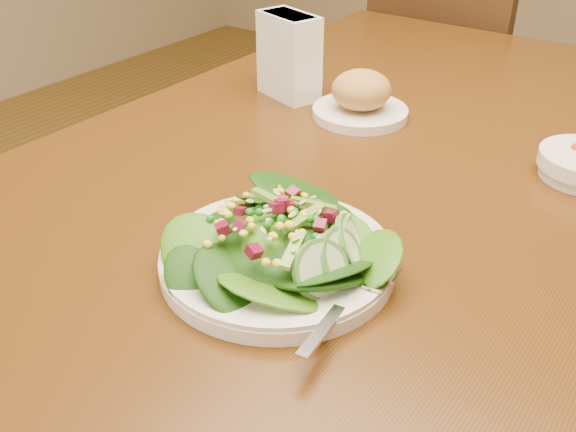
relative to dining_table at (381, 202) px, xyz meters
name	(u,v)px	position (x,y,z in m)	size (l,w,h in m)	color
dining_table	(381,202)	(0.00, 0.00, 0.00)	(0.90, 1.40, 0.75)	#45290B
chair_far	(449,93)	(-0.26, 0.91, -0.15)	(0.48, 0.49, 0.94)	#3C2412
salad_plate	(284,248)	(0.06, -0.35, 0.13)	(0.26, 0.26, 0.07)	silver
bread_plate	(361,99)	(-0.09, 0.07, 0.13)	(0.16, 0.16, 0.08)	silver
napkin_holder	(289,54)	(-0.24, 0.08, 0.18)	(0.13, 0.09, 0.15)	white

